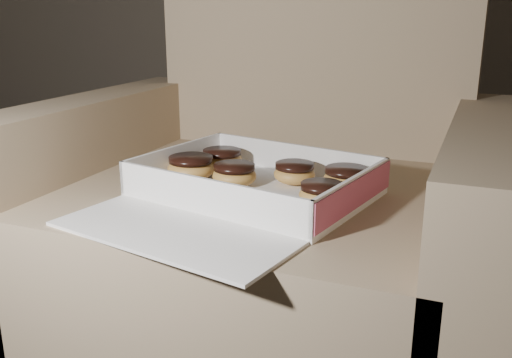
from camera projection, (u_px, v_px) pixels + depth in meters
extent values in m
cube|color=#90795C|center=(264.00, 280.00, 1.08)|extent=(0.67, 0.67, 0.39)
cube|color=#90795C|center=(317.00, 34.00, 1.23)|extent=(0.67, 0.13, 0.49)
cube|color=#90795C|center=(102.00, 222.00, 1.19)|extent=(0.11, 0.67, 0.52)
cube|color=#90795C|center=(472.00, 283.00, 0.93)|extent=(0.11, 0.67, 0.52)
cube|color=white|center=(256.00, 193.00, 0.95)|extent=(0.40, 0.33, 0.01)
cube|color=white|center=(295.00, 159.00, 1.04)|extent=(0.35, 0.08, 0.05)
cube|color=white|center=(207.00, 196.00, 0.83)|extent=(0.35, 0.08, 0.05)
cube|color=white|center=(176.00, 160.00, 1.03)|extent=(0.06, 0.26, 0.05)
cube|color=white|center=(353.00, 194.00, 0.84)|extent=(0.06, 0.26, 0.05)
cube|color=#BC4B68|center=(356.00, 194.00, 0.84)|extent=(0.05, 0.26, 0.05)
cube|color=white|center=(173.00, 233.00, 0.78)|extent=(0.37, 0.22, 0.01)
ellipsoid|color=gold|center=(234.00, 176.00, 0.96)|extent=(0.07, 0.07, 0.04)
cylinder|color=black|center=(234.00, 167.00, 0.96)|extent=(0.07, 0.07, 0.01)
ellipsoid|color=gold|center=(294.00, 174.00, 0.98)|extent=(0.07, 0.07, 0.03)
cylinder|color=black|center=(295.00, 166.00, 0.97)|extent=(0.07, 0.07, 0.01)
ellipsoid|color=gold|center=(346.00, 180.00, 0.94)|extent=(0.08, 0.08, 0.04)
cylinder|color=black|center=(347.00, 171.00, 0.93)|extent=(0.07, 0.07, 0.01)
ellipsoid|color=gold|center=(322.00, 195.00, 0.87)|extent=(0.07, 0.07, 0.03)
cylinder|color=black|center=(322.00, 186.00, 0.86)|extent=(0.06, 0.06, 0.01)
ellipsoid|color=gold|center=(191.00, 169.00, 1.00)|extent=(0.08, 0.08, 0.04)
cylinder|color=black|center=(191.00, 159.00, 0.99)|extent=(0.08, 0.08, 0.01)
ellipsoid|color=gold|center=(222.00, 160.00, 1.06)|extent=(0.08, 0.08, 0.04)
cylinder|color=black|center=(222.00, 152.00, 1.06)|extent=(0.07, 0.07, 0.01)
ellipsoid|color=black|center=(198.00, 180.00, 1.00)|extent=(0.01, 0.01, 0.00)
ellipsoid|color=black|center=(238.00, 215.00, 0.82)|extent=(0.01, 0.01, 0.00)
ellipsoid|color=black|center=(168.00, 190.00, 0.94)|extent=(0.01, 0.01, 0.00)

